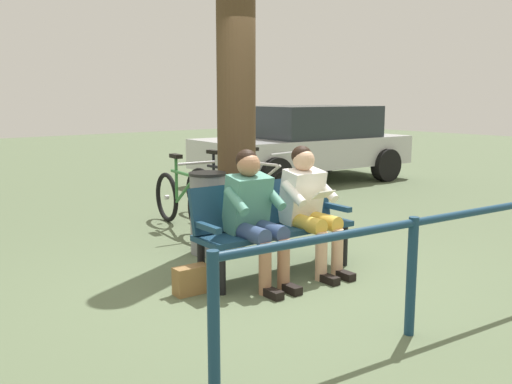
{
  "coord_description": "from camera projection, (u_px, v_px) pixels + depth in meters",
  "views": [
    {
      "loc": [
        3.3,
        3.75,
        1.67
      ],
      "look_at": [
        -0.2,
        -0.43,
        0.75
      ],
      "focal_mm": 40.19,
      "sensor_mm": 36.0,
      "label": 1
    }
  ],
  "objects": [
    {
      "name": "bicycle_purple",
      "position": [
        261.0,
        188.0,
        8.23
      ],
      "size": [
        0.48,
        1.67,
        0.94
      ],
      "rotation": [
        0.0,
        0.0,
        1.69
      ],
      "color": "black",
      "rests_on": "ground"
    },
    {
      "name": "bench",
      "position": [
        271.0,
        220.0,
        5.4
      ],
      "size": [
        1.63,
        0.59,
        0.87
      ],
      "rotation": [
        0.0,
        0.0,
        -0.07
      ],
      "color": "navy",
      "rests_on": "ground"
    },
    {
      "name": "person_reading",
      "position": [
        309.0,
        203.0,
        5.43
      ],
      "size": [
        0.51,
        0.78,
        1.2
      ],
      "rotation": [
        0.0,
        0.0,
        -0.07
      ],
      "color": "white",
      "rests_on": "ground"
    },
    {
      "name": "handbag",
      "position": [
        191.0,
        280.0,
        4.87
      ],
      "size": [
        0.31,
        0.16,
        0.24
      ],
      "primitive_type": "cube",
      "rotation": [
        0.0,
        0.0,
        -0.07
      ],
      "color": "olive",
      "rests_on": "ground"
    },
    {
      "name": "parked_car",
      "position": [
        306.0,
        142.0,
        11.17
      ],
      "size": [
        4.34,
        2.31,
        1.47
      ],
      "rotation": [
        0.0,
        0.0,
        -0.09
      ],
      "color": "silver",
      "rests_on": "ground"
    },
    {
      "name": "ground_plane",
      "position": [
        270.0,
        282.0,
        5.2
      ],
      "size": [
        40.0,
        40.0,
        0.0
      ],
      "primitive_type": "plane",
      "color": "#566647"
    },
    {
      "name": "bicycle_silver",
      "position": [
        222.0,
        193.0,
        7.75
      ],
      "size": [
        0.48,
        1.68,
        0.94
      ],
      "rotation": [
        0.0,
        0.0,
        1.59
      ],
      "color": "black",
      "rests_on": "ground"
    },
    {
      "name": "person_companion",
      "position": [
        254.0,
        211.0,
        5.06
      ],
      "size": [
        0.51,
        0.78,
        1.2
      ],
      "rotation": [
        0.0,
        0.0,
        -0.07
      ],
      "color": "#4C8C7A",
      "rests_on": "ground"
    },
    {
      "name": "bicycle_blue",
      "position": [
        183.0,
        201.0,
        7.2
      ],
      "size": [
        0.48,
        1.67,
        0.94
      ],
      "rotation": [
        0.0,
        0.0,
        1.43
      ],
      "color": "black",
      "rests_on": "ground"
    },
    {
      "name": "tree_trunk",
      "position": [
        236.0,
        61.0,
        6.35
      ],
      "size": [
        0.44,
        0.44,
        4.09
      ],
      "primitive_type": "cylinder",
      "color": "#4C3823",
      "rests_on": "ground"
    },
    {
      "name": "railing_fence",
      "position": [
        413.0,
        253.0,
        3.96
      ],
      "size": [
        3.19,
        0.44,
        0.85
      ],
      "rotation": [
        0.0,
        0.0,
        -0.12
      ],
      "color": "navy",
      "rests_on": "ground"
    },
    {
      "name": "litter_bin",
      "position": [
        208.0,
        213.0,
        6.09
      ],
      "size": [
        0.4,
        0.4,
        0.87
      ],
      "color": "slate",
      "rests_on": "ground"
    }
  ]
}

